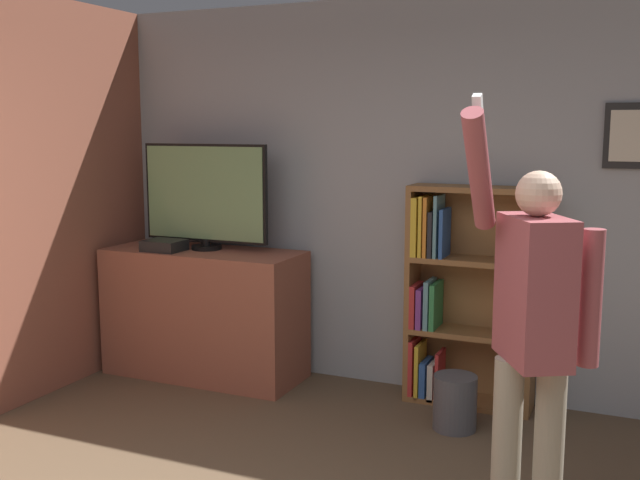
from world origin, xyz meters
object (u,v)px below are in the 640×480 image
(person, at_px, (533,325))
(game_console, at_px, (164,245))
(television, at_px, (205,196))
(bookshelf, at_px, (458,297))
(waste_bin, at_px, (455,402))

(person, bearing_deg, game_console, -143.32)
(television, xyz_separation_m, game_console, (-0.25, -0.18, -0.36))
(bookshelf, distance_m, waste_bin, 0.73)
(bookshelf, bearing_deg, game_console, -170.66)
(waste_bin, bearing_deg, game_console, 176.83)
(game_console, bearing_deg, bookshelf, 9.34)
(game_console, xyz_separation_m, person, (2.77, -1.24, 0.02))
(game_console, height_order, bookshelf, bookshelf)
(person, bearing_deg, bookshelf, 174.35)
(bookshelf, bearing_deg, waste_bin, -77.04)
(game_console, distance_m, person, 3.04)
(bookshelf, relative_size, waste_bin, 4.31)
(bookshelf, bearing_deg, television, -174.84)
(television, bearing_deg, game_console, -144.33)
(game_console, distance_m, waste_bin, 2.34)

